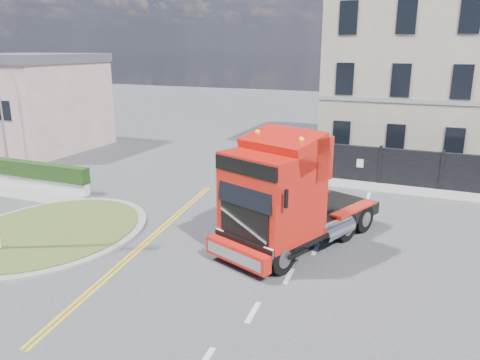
% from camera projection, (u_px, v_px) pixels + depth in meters
% --- Properties ---
extents(ground, '(120.00, 120.00, 0.00)m').
position_uv_depth(ground, '(245.00, 233.00, 18.42)').
color(ground, '#424244').
rests_on(ground, ground).
extents(traffic_island, '(6.80, 6.80, 0.17)m').
position_uv_depth(traffic_island, '(51.00, 232.00, 18.36)').
color(traffic_island, gray).
rests_on(traffic_island, ground).
extents(hedge_wall, '(8.00, 0.55, 1.35)m').
position_uv_depth(hedge_wall, '(26.00, 173.00, 24.40)').
color(hedge_wall, silver).
rests_on(hedge_wall, ground).
extents(pavement_side, '(8.50, 1.80, 0.10)m').
position_uv_depth(pavement_side, '(10.00, 191.00, 23.61)').
color(pavement_side, gray).
rests_on(pavement_side, ground).
extents(seaside_bldg_pink, '(8.00, 8.00, 6.00)m').
position_uv_depth(seaside_bldg_pink, '(32.00, 106.00, 33.03)').
color(seaside_bldg_pink, beige).
rests_on(seaside_bldg_pink, ground).
extents(hoarding_fence, '(18.80, 0.25, 2.00)m').
position_uv_depth(hoarding_fence, '(432.00, 171.00, 23.68)').
color(hoarding_fence, black).
rests_on(hoarding_fence, ground).
extents(georgian_building, '(12.30, 10.30, 12.80)m').
position_uv_depth(georgian_building, '(434.00, 68.00, 29.21)').
color(georgian_building, '#BDB096').
rests_on(georgian_building, ground).
extents(pavement_far, '(20.00, 1.60, 0.12)m').
position_uv_depth(pavement_far, '(417.00, 192.00, 23.35)').
color(pavement_far, gray).
rests_on(pavement_far, ground).
extents(truck, '(5.04, 7.50, 4.22)m').
position_uv_depth(truck, '(284.00, 200.00, 16.45)').
color(truck, black).
rests_on(truck, ground).
extents(lamppost_slim, '(0.27, 0.54, 6.58)m').
position_uv_depth(lamppost_slim, '(0.00, 102.00, 27.93)').
color(lamppost_slim, slate).
rests_on(lamppost_slim, ground).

